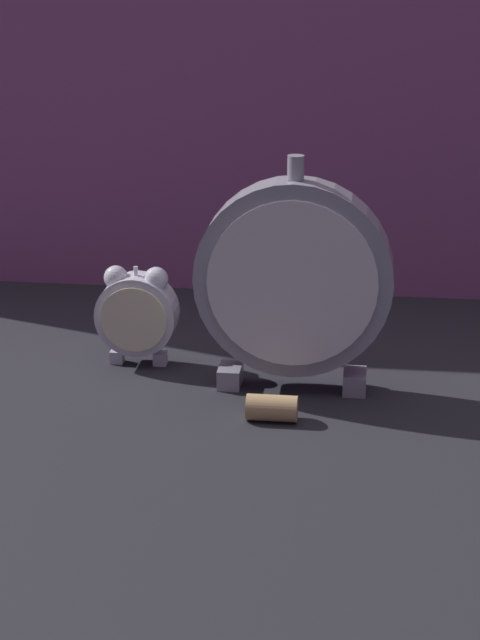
{
  "coord_description": "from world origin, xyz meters",
  "views": [
    {
      "loc": [
        0.11,
        -0.82,
        0.38
      ],
      "look_at": [
        0.0,
        0.08,
        0.05
      ],
      "focal_mm": 60.0,
      "sensor_mm": 36.0,
      "label": 1
    }
  ],
  "objects": [
    {
      "name": "wine_cork",
      "position": [
        0.04,
        -0.02,
        0.01
      ],
      "size": [
        0.04,
        0.02,
        0.02
      ],
      "primitive_type": "cylinder",
      "rotation": [
        0.0,
        1.57,
        0.0
      ],
      "color": "tan",
      "rests_on": "ground_plane"
    },
    {
      "name": "mantel_clock_silver",
      "position": [
        0.05,
        0.05,
        0.1
      ],
      "size": [
        0.17,
        0.04,
        0.21
      ],
      "color": "gray",
      "rests_on": "ground_plane"
    },
    {
      "name": "ground_plane",
      "position": [
        0.0,
        0.0,
        0.0
      ],
      "size": [
        4.0,
        4.0,
        0.0
      ],
      "primitive_type": "plane",
      "color": "#232328"
    },
    {
      "name": "alarm_clock_twin_bell",
      "position": [
        -0.1,
        0.09,
        0.05
      ],
      "size": [
        0.07,
        0.03,
        0.09
      ],
      "color": "silver",
      "rests_on": "ground_plane"
    },
    {
      "name": "fabric_backdrop_drape",
      "position": [
        0.0,
        0.33,
        0.28
      ],
      "size": [
        1.27,
        0.01,
        0.55
      ],
      "primitive_type": "cube",
      "color": "#8E4C7F",
      "rests_on": "ground_plane"
    }
  ]
}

